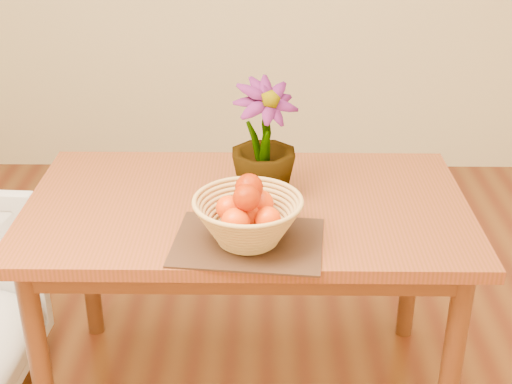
{
  "coord_description": "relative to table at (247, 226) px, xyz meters",
  "views": [
    {
      "loc": [
        0.05,
        -1.71,
        1.78
      ],
      "look_at": [
        0.03,
        0.06,
        0.91
      ],
      "focal_mm": 50.0,
      "sensor_mm": 36.0,
      "label": 1
    }
  ],
  "objects": [
    {
      "name": "orange_pile",
      "position": [
        0.01,
        -0.25,
        0.22
      ],
      "size": [
        0.18,
        0.19,
        0.14
      ],
      "rotation": [
        0.0,
        0.0,
        0.43
      ],
      "color": "#FA3804",
      "rests_on": "wicker_basket"
    },
    {
      "name": "placemat",
      "position": [
        0.01,
        -0.26,
        0.09
      ],
      "size": [
        0.45,
        0.36,
        0.01
      ],
      "primitive_type": "cube",
      "rotation": [
        0.0,
        0.0,
        -0.1
      ],
      "color": "#311A12",
      "rests_on": "table"
    },
    {
      "name": "wicker_basket",
      "position": [
        0.01,
        -0.26,
        0.16
      ],
      "size": [
        0.31,
        0.31,
        0.13
      ],
      "color": "tan",
      "rests_on": "placemat"
    },
    {
      "name": "table",
      "position": [
        0.0,
        0.0,
        0.0
      ],
      "size": [
        1.4,
        0.8,
        0.75
      ],
      "color": "brown",
      "rests_on": "floor"
    },
    {
      "name": "potted_plant",
      "position": [
        0.05,
        0.05,
        0.28
      ],
      "size": [
        0.29,
        0.29,
        0.38
      ],
      "primitive_type": "imported",
      "rotation": [
        0.0,
        0.0,
        0.54
      ],
      "color": "#214B15",
      "rests_on": "table"
    }
  ]
}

